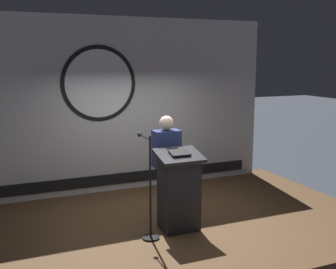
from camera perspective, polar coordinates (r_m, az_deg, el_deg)
The scene contains 6 objects.
ground_plane at distance 6.57m, azimuth -0.47°, elevation -14.23°, with size 40.00×40.00×0.00m, color #383D47.
stage_platform at distance 6.51m, azimuth -0.47°, elevation -13.03°, with size 6.40×4.00×0.30m, color brown.
banner_display at distance 7.76m, azimuth -5.83°, elevation 3.99°, with size 5.58×0.12×3.17m.
podium at distance 6.01m, azimuth 1.50°, elevation -7.71°, with size 0.64×0.50×1.17m.
speaker_person at distance 6.37m, azimuth -0.21°, elevation -4.41°, with size 0.40×0.26×1.59m.
microphone_stand at distance 5.77m, azimuth -2.62°, elevation -9.16°, with size 0.24×0.57×1.43m.
Camera 1 is at (-2.28, -5.53, 2.72)m, focal length 44.71 mm.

